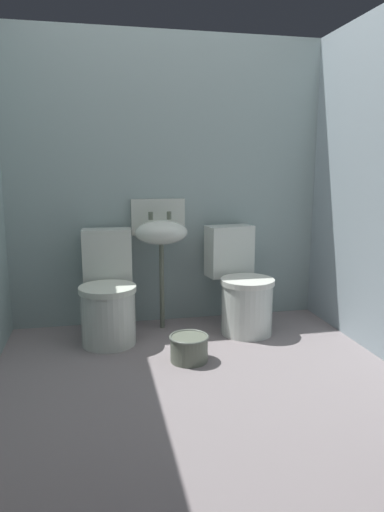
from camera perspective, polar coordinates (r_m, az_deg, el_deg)
ground_plane at (r=2.77m, az=1.31°, el=-16.40°), size 2.85×2.77×0.08m
wall_back at (r=3.67m, az=-3.05°, el=9.13°), size 2.85×0.10×2.23m
toilet_left at (r=3.36m, az=-10.38°, el=-4.96°), size 0.42×0.61×0.78m
toilet_right at (r=3.52m, az=6.15°, el=-4.08°), size 0.48×0.65×0.78m
sink at (r=3.48m, az=-3.91°, el=3.08°), size 0.42×0.35×0.99m
bucket at (r=3.02m, az=-0.37°, el=-11.30°), size 0.26×0.26×0.17m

